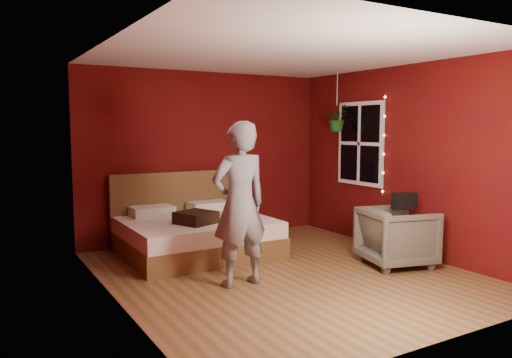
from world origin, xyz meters
name	(u,v)px	position (x,y,z in m)	size (l,w,h in m)	color
floor	(285,273)	(0.00, 0.00, 0.00)	(4.50, 4.50, 0.00)	brown
room_walls	(286,133)	(0.00, 0.00, 1.68)	(4.04, 4.54, 2.62)	#5B1009
window	(360,144)	(1.97, 0.90, 1.50)	(0.05, 0.97, 1.27)	white
fairy_lights	(384,145)	(1.94, 0.38, 1.50)	(0.04, 0.04, 1.45)	silver
bed	(194,233)	(-0.55, 1.46, 0.28)	(1.97, 1.67, 1.08)	brown
person	(240,204)	(-0.68, -0.11, 0.91)	(0.66, 0.44, 1.82)	slate
armchair	(397,237)	(1.41, -0.43, 0.37)	(0.79, 0.82, 0.74)	#565244
handbag	(404,201)	(1.40, -0.55, 0.85)	(0.29, 0.14, 0.20)	black
throw_pillow	(196,218)	(-0.68, 1.09, 0.57)	(0.44, 0.44, 0.16)	black
hanging_plant	(337,118)	(1.73, 1.18, 1.88)	(0.44, 0.41, 0.92)	silver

